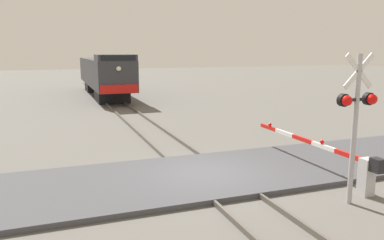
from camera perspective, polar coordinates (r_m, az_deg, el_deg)
The scene contains 7 objects.
ground_plane at distance 12.97m, azimuth 2.22°, elevation -8.49°, with size 160.00×160.00×0.00m, color #605E59.
rail_track_left at distance 12.70m, azimuth -0.81°, elevation -8.54°, with size 0.08×80.00×0.15m, color #59544C.
rail_track_right at distance 13.22m, azimuth 5.12°, elevation -7.81°, with size 0.08×80.00×0.15m, color #59544C.
road_surface at distance 12.94m, azimuth 2.22°, elevation -8.15°, with size 36.00×4.54×0.16m, color #47474C.
locomotive at distance 36.58m, azimuth -12.97°, elevation 6.72°, with size 2.96×16.75×3.89m.
crossing_signal at distance 11.05m, azimuth 23.30°, elevation 1.11°, with size 1.18×0.33×4.12m.
crossing_gate at distance 12.92m, azimuth 21.70°, elevation -5.74°, with size 0.36×6.47×1.22m.
Camera 1 is at (-4.73, -11.33, 4.17)m, focal length 35.78 mm.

